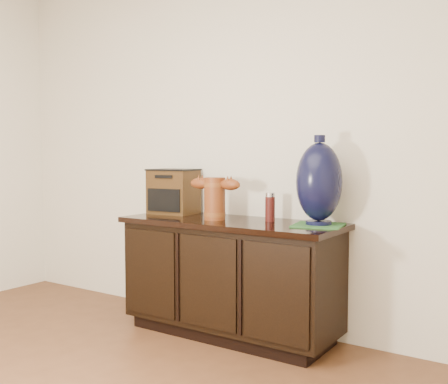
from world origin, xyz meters
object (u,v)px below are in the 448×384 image
Objects in this scene: sideboard at (230,277)px; spray_can at (270,207)px; terracotta_vessel at (215,196)px; tv_radio at (174,191)px; lamp_base at (319,182)px.

spray_can is at bearing 20.22° from sideboard.
sideboard is at bearing 23.80° from terracotta_vessel.
terracotta_vessel is 1.11× the size of tv_radio.
lamp_base reaches higher than tv_radio.
lamp_base reaches higher than spray_can.
lamp_base is at bearing -7.82° from tv_radio.
tv_radio is (-0.55, 0.09, 0.53)m from sideboard.
terracotta_vessel is 0.37m from spray_can.
sideboard is 0.77m from tv_radio.
terracotta_vessel is at bearing -22.85° from tv_radio.
tv_radio is at bearing 164.31° from terracotta_vessel.
lamp_base is 2.91× the size of spray_can.
tv_radio reaches higher than sideboard.
tv_radio is at bearing 178.47° from lamp_base.
terracotta_vessel is at bearing -171.26° from lamp_base.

